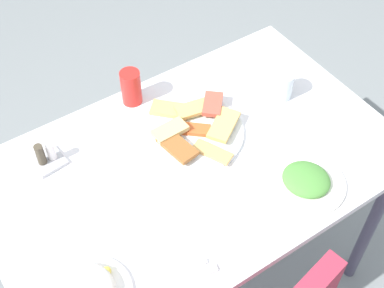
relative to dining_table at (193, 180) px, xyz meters
The scene contains 10 objects.
ground_plane 0.68m from the dining_table, ahead, with size 6.00×6.00×0.00m, color gray.
dining_table is the anchor object (origin of this frame).
pide_platter 0.16m from the dining_table, 121.78° to the right, with size 0.33×0.35×0.05m.
salad_plate_rice 0.35m from the dining_table, 132.43° to the left, with size 0.23×0.23×0.04m.
soda_can 0.36m from the dining_table, 86.50° to the right, with size 0.07×0.07×0.12m, color red.
drinking_glass 0.43m from the dining_table, 169.39° to the right, with size 0.07×0.07×0.10m, color silver.
paper_napkin 0.38m from the dining_table, 50.19° to the left, with size 0.16×0.16×0.00m, color white.
fork 0.37m from the dining_table, 48.33° to the left, with size 0.17×0.01×0.01m, color silver.
spoon 0.39m from the dining_table, 51.91° to the left, with size 0.19×0.02×0.01m, color silver.
condiment_caddy 0.45m from the dining_table, 33.75° to the right, with size 0.10×0.10×0.09m.
Camera 1 is at (0.56, 0.83, 2.03)m, focal length 50.13 mm.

